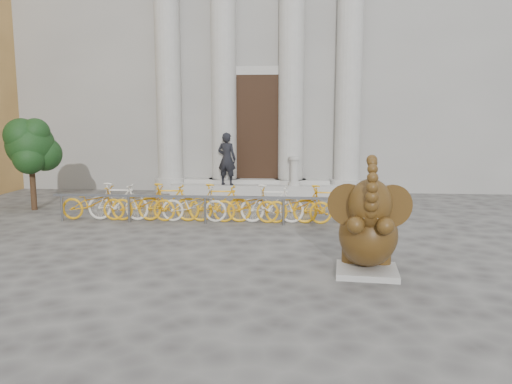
# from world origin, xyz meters

# --- Properties ---
(ground) EXTENTS (80.00, 80.00, 0.00)m
(ground) POSITION_xyz_m (0.00, 0.00, 0.00)
(ground) COLOR #474442
(ground) RESTS_ON ground
(classical_building) EXTENTS (22.00, 10.70, 12.00)m
(classical_building) POSITION_xyz_m (0.00, 14.93, 5.98)
(classical_building) COLOR gray
(classical_building) RESTS_ON ground
(entrance_steps) EXTENTS (6.00, 1.20, 0.36)m
(entrance_steps) POSITION_xyz_m (0.00, 9.40, 0.18)
(entrance_steps) COLOR #A8A59E
(entrance_steps) RESTS_ON ground
(elephant_statue) EXTENTS (1.40, 1.58, 2.09)m
(elephant_statue) POSITION_xyz_m (2.67, 0.33, 0.76)
(elephant_statue) COLOR #A8A59E
(elephant_statue) RESTS_ON ground
(bike_rack) EXTENTS (8.00, 0.53, 1.00)m
(bike_rack) POSITION_xyz_m (-0.90, 4.49, 0.50)
(bike_rack) COLOR slate
(bike_rack) RESTS_ON ground
(tree) EXTENTS (1.55, 1.41, 2.68)m
(tree) POSITION_xyz_m (-6.25, 5.74, 1.87)
(tree) COLOR #332114
(tree) RESTS_ON ground
(pedestrian) EXTENTS (0.76, 0.60, 1.83)m
(pedestrian) POSITION_xyz_m (-1.01, 9.05, 1.27)
(pedestrian) COLOR black
(pedestrian) RESTS_ON entrance_steps
(balustrade_post) EXTENTS (0.41, 0.41, 1.01)m
(balustrade_post) POSITION_xyz_m (1.35, 9.10, 0.82)
(balustrade_post) COLOR #A8A59E
(balustrade_post) RESTS_ON entrance_steps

